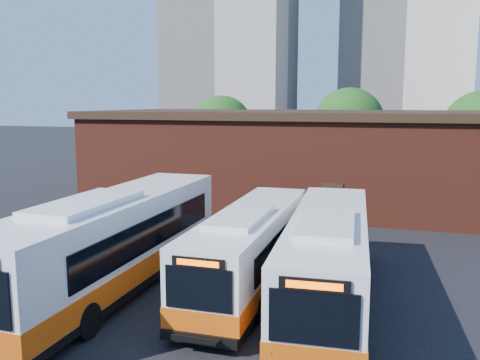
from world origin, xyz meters
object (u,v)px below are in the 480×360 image
(bus_mideast, at_px, (251,250))
(transit_worker, at_px, (271,348))
(bus_midwest, at_px, (113,246))
(bus_east, at_px, (328,262))

(bus_mideast, relative_size, transit_worker, 5.84)
(bus_midwest, height_order, transit_worker, bus_midwest)
(bus_mideast, bearing_deg, transit_worker, -70.42)
(bus_mideast, distance_m, transit_worker, 6.94)
(bus_midwest, distance_m, transit_worker, 8.49)
(bus_mideast, bearing_deg, bus_midwest, -158.23)
(bus_midwest, bearing_deg, bus_mideast, 22.44)
(bus_midwest, relative_size, transit_worker, 7.04)
(bus_midwest, distance_m, bus_east, 7.86)
(bus_midwest, relative_size, bus_east, 1.11)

